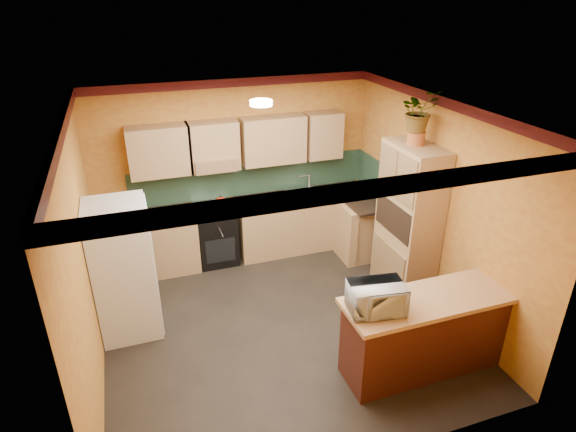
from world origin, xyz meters
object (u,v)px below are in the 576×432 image
object	(u,v)px
breakfast_bar	(426,335)
microwave	(376,298)
base_cabinets_back	(256,229)
stove	(216,234)
fridge	(124,270)
pantry	(408,222)

from	to	relation	value
breakfast_bar	microwave	distance (m)	0.92
base_cabinets_back	stove	world-z (taller)	stove
fridge	breakfast_bar	xyz separation A→B (m)	(3.02, -1.75, -0.41)
stove	pantry	xyz separation A→B (m)	(2.27, -1.63, 0.59)
base_cabinets_back	breakfast_bar	world-z (taller)	same
stove	fridge	xyz separation A→B (m)	(-1.33, -1.30, 0.39)
base_cabinets_back	microwave	world-z (taller)	microwave
pantry	breakfast_bar	world-z (taller)	pantry
base_cabinets_back	pantry	distance (m)	2.40
base_cabinets_back	pantry	world-z (taller)	pantry
base_cabinets_back	fridge	world-z (taller)	fridge
microwave	base_cabinets_back	bearing A→B (deg)	106.49
base_cabinets_back	breakfast_bar	distance (m)	3.23
fridge	breakfast_bar	bearing A→B (deg)	-30.06
stove	breakfast_bar	size ratio (longest dim) A/B	0.51
base_cabinets_back	pantry	bearing A→B (deg)	-44.80
breakfast_bar	microwave	size ratio (longest dim) A/B	3.31
stove	microwave	size ratio (longest dim) A/B	1.67
pantry	breakfast_bar	bearing A→B (deg)	-112.35
breakfast_bar	microwave	xyz separation A→B (m)	(-0.66, 0.00, 0.64)
base_cabinets_back	breakfast_bar	size ratio (longest dim) A/B	2.03
microwave	stove	bearing A→B (deg)	117.60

